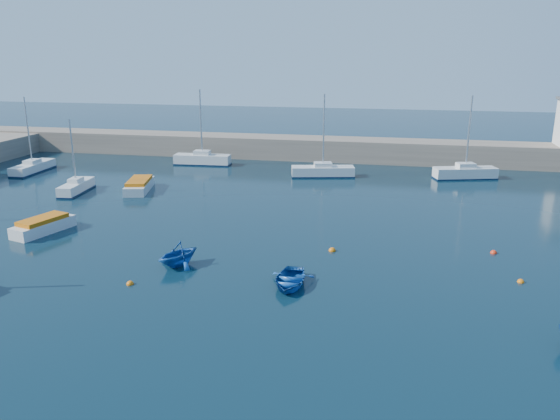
% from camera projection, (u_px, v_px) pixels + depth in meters
% --- Properties ---
extents(ground, '(220.00, 220.00, 0.00)m').
position_uv_depth(ground, '(221.00, 356.00, 23.76)').
color(ground, black).
rests_on(ground, ground).
extents(back_wall, '(96.00, 4.50, 2.60)m').
position_uv_depth(back_wall, '(335.00, 149.00, 66.66)').
color(back_wall, '#7A6C5D').
rests_on(back_wall, ground).
extents(sailboat_3, '(1.92, 5.22, 6.85)m').
position_uv_depth(sailboat_3, '(76.00, 187.00, 51.26)').
color(sailboat_3, silver).
rests_on(sailboat_3, ground).
extents(sailboat_4, '(1.97, 6.31, 8.17)m').
position_uv_depth(sailboat_4, '(33.00, 167.00, 59.99)').
color(sailboat_4, silver).
rests_on(sailboat_4, ground).
extents(sailboat_5, '(6.61, 2.21, 8.68)m').
position_uv_depth(sailboat_5, '(202.00, 159.00, 63.91)').
color(sailboat_5, silver).
rests_on(sailboat_5, ground).
extents(sailboat_6, '(6.82, 3.27, 8.64)m').
position_uv_depth(sailboat_6, '(323.00, 171.00, 57.78)').
color(sailboat_6, silver).
rests_on(sailboat_6, ground).
extents(sailboat_7, '(6.66, 3.53, 8.55)m').
position_uv_depth(sailboat_7, '(465.00, 172.00, 56.82)').
color(sailboat_7, silver).
rests_on(sailboat_7, ground).
extents(motorboat_1, '(2.85, 4.94, 1.14)m').
position_uv_depth(motorboat_1, '(43.00, 225.00, 39.90)').
color(motorboat_1, silver).
rests_on(motorboat_1, ground).
extents(motorboat_2, '(3.12, 5.71, 1.12)m').
position_uv_depth(motorboat_2, '(139.00, 185.00, 52.00)').
color(motorboat_2, silver).
rests_on(motorboat_2, ground).
extents(dinghy_center, '(2.53, 3.53, 0.73)m').
position_uv_depth(dinghy_center, '(290.00, 280.00, 30.81)').
color(dinghy_center, '#164D9C').
rests_on(dinghy_center, ground).
extents(dinghy_left, '(3.67, 3.83, 1.56)m').
position_uv_depth(dinghy_left, '(178.00, 254.00, 33.60)').
color(dinghy_left, '#164D9C').
rests_on(dinghy_left, ground).
extents(buoy_0, '(0.43, 0.43, 0.43)m').
position_uv_depth(buoy_0, '(130.00, 284.00, 31.09)').
color(buoy_0, '#D5660B').
rests_on(buoy_0, ground).
extents(buoy_1, '(0.44, 0.44, 0.44)m').
position_uv_depth(buoy_1, '(494.00, 253.00, 35.90)').
color(buoy_1, red).
rests_on(buoy_1, ground).
extents(buoy_2, '(0.41, 0.41, 0.41)m').
position_uv_depth(buoy_2, '(521.00, 282.00, 31.37)').
color(buoy_2, '#D5660B').
rests_on(buoy_2, ground).
extents(buoy_3, '(0.48, 0.48, 0.48)m').
position_uv_depth(buoy_3, '(332.00, 251.00, 36.32)').
color(buoy_3, '#D5660B').
rests_on(buoy_3, ground).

